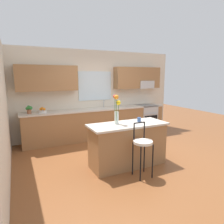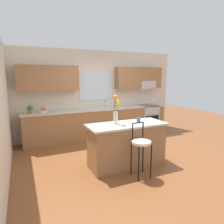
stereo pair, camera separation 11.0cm
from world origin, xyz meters
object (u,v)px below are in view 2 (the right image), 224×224
kitchen_island (127,144)px  bar_stool_near (141,145)px  oven_range (147,118)px  mug_ceramic (138,120)px  fruit_bowl_oranges (43,111)px  potted_plant_small (30,109)px  flower_vase (116,109)px

kitchen_island → bar_stool_near: (-0.00, -0.55, 0.17)m
oven_range → mug_ceramic: bearing=-129.0°
fruit_bowl_oranges → potted_plant_small: potted_plant_small is taller
oven_range → mug_ceramic: 2.68m
oven_range → bar_stool_near: (-1.98, -2.67, 0.18)m
flower_vase → fruit_bowl_oranges: flower_vase is taller
flower_vase → mug_ceramic: flower_vase is taller
kitchen_island → mug_ceramic: (0.32, 0.07, 0.50)m
kitchen_island → bar_stool_near: 0.58m
oven_range → mug_ceramic: (-1.66, -2.05, 0.51)m
oven_range → flower_vase: size_ratio=1.50×
oven_range → kitchen_island: same height
oven_range → flower_vase: (-2.21, -2.04, 0.79)m
flower_vase → potted_plant_small: 2.59m
mug_ceramic → fruit_bowl_oranges: bearing=130.5°
flower_vase → mug_ceramic: size_ratio=6.81×
oven_range → bar_stool_near: bar_stool_near is taller
kitchen_island → potted_plant_small: 2.84m
oven_range → kitchen_island: (-1.98, -2.11, 0.00)m
flower_vase → potted_plant_small: bearing=127.1°
mug_ceramic → potted_plant_small: (-2.11, 2.07, 0.08)m
mug_ceramic → potted_plant_small: bearing=135.5°
flower_vase → mug_ceramic: bearing=-1.0°
oven_range → fruit_bowl_oranges: fruit_bowl_oranges is taller
mug_ceramic → potted_plant_small: size_ratio=0.41×
bar_stool_near → mug_ceramic: size_ratio=11.58×
kitchen_island → mug_ceramic: 0.60m
kitchen_island → fruit_bowl_oranges: (-1.45, 2.14, 0.51)m
potted_plant_small → kitchen_island: bearing=-50.1°
flower_vase → potted_plant_small: size_ratio=2.79×
kitchen_island → mug_ceramic: bearing=11.7°
flower_vase → fruit_bowl_oranges: size_ratio=2.56×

